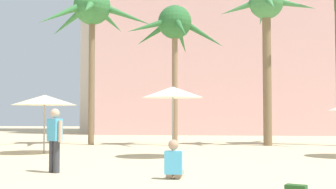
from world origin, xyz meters
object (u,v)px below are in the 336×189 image
Objects in this scene: person_near_left at (55,137)px; cafe_umbrella_0 at (173,92)px; palm_tree_left at (266,15)px; palm_tree_right at (92,13)px; cafe_umbrella_3 at (45,100)px; palm_tree_center at (174,29)px; person_mid_right at (174,165)px.

cafe_umbrella_0 is at bearing 6.32° from person_near_left.
cafe_umbrella_0 is at bearing -120.91° from palm_tree_left.
palm_tree_right is 4.96× the size of person_near_left.
palm_tree_left is 9.02m from cafe_umbrella_0.
palm_tree_right is 3.24× the size of cafe_umbrella_3.
cafe_umbrella_3 is (-4.63, -5.26, -3.76)m from palm_tree_center.
palm_tree_right is (-4.32, 0.22, 0.97)m from palm_tree_center.
cafe_umbrella_0 is 5.60m from person_mid_right.
person_near_left is at bearing 78.23° from person_mid_right.
palm_tree_right is at bearing 126.14° from cafe_umbrella_0.
palm_tree_right reaches higher than person_near_left.
person_mid_right is at bearing -66.07° from person_near_left.
palm_tree_center reaches higher than cafe_umbrella_0.
palm_tree_right is 7.24m from cafe_umbrella_3.
cafe_umbrella_3 is (-9.23, -5.67, -4.46)m from palm_tree_left.
palm_tree_center reaches higher than cafe_umbrella_3.
palm_tree_left is 14.01m from person_mid_right.
palm_tree_left reaches higher than cafe_umbrella_0.
cafe_umbrella_0 is (4.84, -6.63, -4.52)m from palm_tree_right.
palm_tree_right is at bearing 47.77° from person_near_left.
palm_tree_left is 4.68m from palm_tree_center.
palm_tree_left reaches higher than person_near_left.
palm_tree_right is (-8.93, -0.20, 0.27)m from palm_tree_left.
palm_tree_right is at bearing 177.12° from palm_tree_center.
cafe_umbrella_0 is (0.52, -6.41, -3.55)m from palm_tree_center.
person_mid_right is 3.28m from person_near_left.
palm_tree_left is at bearing 5.18° from palm_tree_center.
palm_tree_right is at bearing 86.80° from cafe_umbrella_3.
palm_tree_right reaches higher than cafe_umbrella_3.
palm_tree_right is at bearing 25.18° from person_mid_right.
cafe_umbrella_0 is at bearing -53.86° from palm_tree_right.
cafe_umbrella_0 reaches higher than cafe_umbrella_3.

